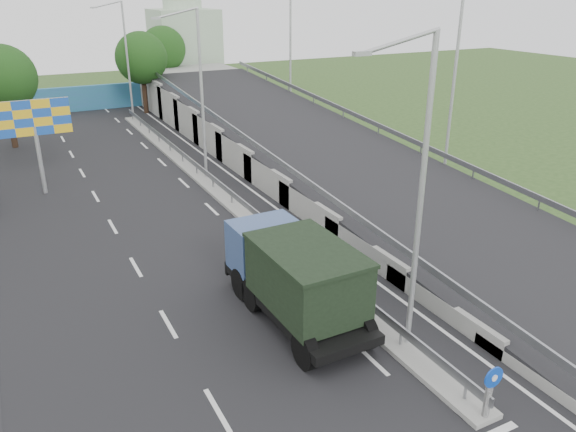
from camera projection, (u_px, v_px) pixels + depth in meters
road_surface at (185, 222)px, 29.09m from camera, size 26.00×90.00×0.04m
median at (213, 188)px, 33.61m from camera, size 1.00×44.00×0.20m
overpass_ramp at (322, 147)px, 36.17m from camera, size 10.00×50.00×3.50m
median_guardrail at (213, 178)px, 33.37m from camera, size 0.09×44.00×0.71m
sign_bollard at (490, 392)px, 15.29m from camera, size 0.64×0.23×1.67m
lamp_post_near at (417, 185)px, 16.69m from camera, size 2.74×0.18×10.08m
lamp_post_mid at (198, 87)px, 33.15m from camera, size 2.74×0.18×10.08m
lamp_post_far at (125, 54)px, 49.62m from camera, size 2.74×0.18×10.08m
blue_wall at (74, 99)px, 54.55m from camera, size 30.00×0.50×2.40m
church at (185, 43)px, 65.53m from camera, size 7.00×7.00×13.80m
billboard at (34, 123)px, 31.55m from camera, size 4.00×0.24×5.50m
tree_left_mid at (3, 78)px, 40.63m from camera, size 4.80×4.80×7.60m
tree_median_far at (141, 58)px, 52.30m from camera, size 4.80×4.80×7.60m
tree_ramp_far at (163, 49)px, 59.76m from camera, size 4.80×4.80×7.60m
dump_truck at (294, 274)px, 20.06m from camera, size 2.89×7.22×3.16m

